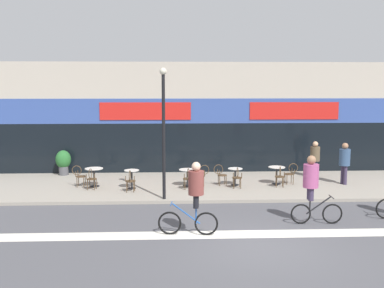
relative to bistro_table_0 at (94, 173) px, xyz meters
name	(u,v)px	position (x,y,z in m)	size (l,w,h in m)	color
ground_plane	(258,246)	(5.63, -7.00, -0.68)	(120.00, 120.00, 0.00)	#4C4C51
sidewalk_slab	(226,185)	(5.63, 0.25, -0.62)	(40.00, 5.50, 0.12)	gray
storefront_facade	(216,116)	(5.63, 4.96, 2.04)	(40.00, 4.06, 5.47)	#B2A899
bike_lane_stripe	(252,234)	(5.63, -6.00, -0.68)	(36.00, 0.70, 0.01)	silver
bistro_table_0	(94,173)	(0.00, 0.00, 0.00)	(0.76, 0.76, 0.78)	black
bistro_table_1	(132,176)	(1.62, -0.45, -0.02)	(0.61, 0.61, 0.78)	black
bistro_table_2	(187,174)	(3.92, -0.10, -0.05)	(0.70, 0.70, 0.72)	black
bistro_table_3	(235,173)	(5.96, 0.00, -0.05)	(0.62, 0.62, 0.73)	black
bistro_table_4	(277,172)	(7.78, 0.14, -0.02)	(0.71, 0.71, 0.75)	black
cafe_chair_0_near	(91,177)	(-0.01, -0.63, -0.04)	(0.45, 0.60, 0.90)	#4C3823
cafe_chair_0_side	(79,175)	(-0.63, 0.00, -0.04)	(0.58, 0.42, 0.90)	#4C3823
cafe_chair_1_near	(130,179)	(1.61, -1.08, -0.04)	(0.42, 0.58, 0.90)	#4C3823
cafe_chair_2_near	(188,177)	(3.93, -0.73, -0.04)	(0.45, 0.60, 0.90)	#4C3823
cafe_chair_2_side	(202,174)	(4.55, -0.10, -0.04)	(0.58, 0.40, 0.90)	#4C3823
cafe_chair_3_near	(237,176)	(5.96, -0.62, -0.04)	(0.41, 0.58, 0.90)	#4C3823
cafe_chair_3_side	(221,173)	(5.34, -0.01, -0.04)	(0.59, 0.44, 0.90)	#4C3823
cafe_chair_4_near	(280,175)	(7.77, -0.48, -0.04)	(0.45, 0.60, 0.90)	#4C3823
cafe_chair_4_side	(291,172)	(8.41, 0.15, -0.04)	(0.58, 0.42, 0.90)	#4C3823
planter_pot	(63,161)	(-1.88, 2.53, 0.10)	(0.72, 0.72, 1.18)	#4C4C51
lamp_post	(164,124)	(2.98, -2.21, 2.27)	(0.26, 0.26, 4.87)	black
cyclist_0	(312,183)	(7.67, -5.08, 0.64)	(1.65, 0.51, 2.19)	black
cyclist_2	(194,193)	(3.93, -6.00, 0.59)	(1.77, 0.56, 2.17)	black
pedestrian_near_end	(315,156)	(9.87, 1.48, 0.44)	(0.53, 0.53, 1.68)	#382D47
pedestrian_far_end	(345,160)	(10.68, 0.00, 0.51)	(0.56, 0.56, 1.79)	#382D47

